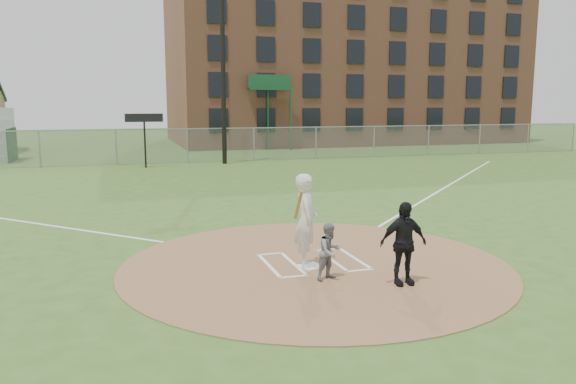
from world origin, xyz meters
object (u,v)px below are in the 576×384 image
object	(u,v)px
catcher	(330,251)
batter_at_plate	(306,221)
umpire	(403,243)
home_plate	(311,266)

from	to	relation	value
catcher	batter_at_plate	xyz separation A→B (m)	(-0.17, 0.98, 0.44)
umpire	batter_at_plate	world-z (taller)	batter_at_plate
batter_at_plate	umpire	bearing A→B (deg)	-50.07
batter_at_plate	catcher	bearing A→B (deg)	-80.36
catcher	umpire	distance (m)	1.43
umpire	batter_at_plate	distance (m)	2.18
home_plate	umpire	distance (m)	2.19
home_plate	batter_at_plate	xyz separation A→B (m)	(-0.09, 0.10, 0.99)
home_plate	umpire	bearing A→B (deg)	-50.21
umpire	batter_at_plate	bearing A→B (deg)	132.36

